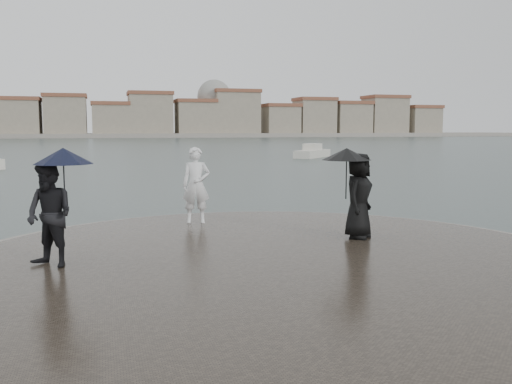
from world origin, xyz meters
name	(u,v)px	position (x,y,z in m)	size (l,w,h in m)	color
ground	(357,349)	(0.00, 0.00, 0.00)	(400.00, 400.00, 0.00)	#2B3835
kerb_ring	(275,270)	(0.00, 3.50, 0.16)	(12.50, 12.50, 0.32)	gray
quay_tip	(275,269)	(0.00, 3.50, 0.18)	(11.90, 11.90, 0.36)	#2D261E
statue	(196,185)	(-0.72, 7.87, 1.31)	(0.69, 0.46, 1.91)	white
visitor_left	(53,202)	(-3.83, 4.00, 1.48)	(1.32, 1.16, 2.04)	black
visitor_right	(356,186)	(2.28, 4.97, 1.50)	(1.31, 1.17, 1.95)	black
far_skyline	(87,118)	(-6.29, 160.71, 5.61)	(260.00, 20.00, 37.00)	gray
boats	(169,158)	(2.11, 38.58, 0.38)	(33.00, 14.94, 1.50)	silver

